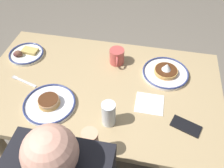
{
  "coord_description": "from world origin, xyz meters",
  "views": [
    {
      "loc": [
        -0.25,
        0.89,
        1.73
      ],
      "look_at": [
        -0.07,
        0.0,
        0.77
      ],
      "focal_mm": 37.59,
      "sensor_mm": 36.0,
      "label": 1
    }
  ],
  "objects_px": {
    "coffee_mug": "(117,56)",
    "cell_phone": "(186,126)",
    "plate_near_main": "(26,54)",
    "plate_far_companion": "(49,103)",
    "paper_napkin": "(149,104)",
    "drinking_glass": "(109,115)",
    "plate_center_pancakes": "(166,72)",
    "fork_near": "(24,81)"
  },
  "relations": [
    {
      "from": "plate_far_companion",
      "to": "coffee_mug",
      "type": "distance_m",
      "value": 0.5
    },
    {
      "from": "coffee_mug",
      "to": "drinking_glass",
      "type": "distance_m",
      "value": 0.45
    },
    {
      "from": "paper_napkin",
      "to": "coffee_mug",
      "type": "bearing_deg",
      "value": -51.53
    },
    {
      "from": "plate_near_main",
      "to": "drinking_glass",
      "type": "height_order",
      "value": "drinking_glass"
    },
    {
      "from": "plate_far_companion",
      "to": "paper_napkin",
      "type": "xyz_separation_m",
      "value": [
        -0.52,
        -0.11,
        -0.01
      ]
    },
    {
      "from": "drinking_glass",
      "to": "fork_near",
      "type": "bearing_deg",
      "value": -17.93
    },
    {
      "from": "cell_phone",
      "to": "paper_napkin",
      "type": "bearing_deg",
      "value": -9.5
    },
    {
      "from": "plate_near_main",
      "to": "cell_phone",
      "type": "distance_m",
      "value": 1.07
    },
    {
      "from": "plate_near_main",
      "to": "fork_near",
      "type": "bearing_deg",
      "value": 112.04
    },
    {
      "from": "plate_near_main",
      "to": "plate_center_pancakes",
      "type": "relative_size",
      "value": 0.8
    },
    {
      "from": "drinking_glass",
      "to": "plate_center_pancakes",
      "type": "bearing_deg",
      "value": -123.33
    },
    {
      "from": "plate_center_pancakes",
      "to": "fork_near",
      "type": "bearing_deg",
      "value": 15.56
    },
    {
      "from": "paper_napkin",
      "to": "cell_phone",
      "type": "bearing_deg",
      "value": 150.28
    },
    {
      "from": "coffee_mug",
      "to": "cell_phone",
      "type": "distance_m",
      "value": 0.58
    },
    {
      "from": "coffee_mug",
      "to": "paper_napkin",
      "type": "relative_size",
      "value": 0.83
    },
    {
      "from": "drinking_glass",
      "to": "plate_far_companion",
      "type": "bearing_deg",
      "value": -7.19
    },
    {
      "from": "coffee_mug",
      "to": "paper_napkin",
      "type": "bearing_deg",
      "value": 128.47
    },
    {
      "from": "plate_center_pancakes",
      "to": "cell_phone",
      "type": "distance_m",
      "value": 0.37
    },
    {
      "from": "drinking_glass",
      "to": "cell_phone",
      "type": "height_order",
      "value": "drinking_glass"
    },
    {
      "from": "coffee_mug",
      "to": "plate_far_companion",
      "type": "bearing_deg",
      "value": 54.81
    },
    {
      "from": "coffee_mug",
      "to": "fork_near",
      "type": "height_order",
      "value": "coffee_mug"
    },
    {
      "from": "plate_center_pancakes",
      "to": "coffee_mug",
      "type": "height_order",
      "value": "coffee_mug"
    },
    {
      "from": "plate_far_companion",
      "to": "paper_napkin",
      "type": "bearing_deg",
      "value": -167.58
    },
    {
      "from": "plate_near_main",
      "to": "coffee_mug",
      "type": "distance_m",
      "value": 0.6
    },
    {
      "from": "plate_center_pancakes",
      "to": "cell_phone",
      "type": "height_order",
      "value": "plate_center_pancakes"
    },
    {
      "from": "plate_center_pancakes",
      "to": "paper_napkin",
      "type": "bearing_deg",
      "value": 73.36
    },
    {
      "from": "drinking_glass",
      "to": "paper_napkin",
      "type": "distance_m",
      "value": 0.25
    },
    {
      "from": "plate_center_pancakes",
      "to": "paper_napkin",
      "type": "xyz_separation_m",
      "value": [
        0.07,
        0.24,
        -0.02
      ]
    },
    {
      "from": "paper_napkin",
      "to": "plate_near_main",
      "type": "bearing_deg",
      "value": -16.49
    },
    {
      "from": "coffee_mug",
      "to": "paper_napkin",
      "type": "xyz_separation_m",
      "value": [
        -0.23,
        0.29,
        -0.05
      ]
    },
    {
      "from": "plate_near_main",
      "to": "plate_center_pancakes",
      "type": "height_order",
      "value": "plate_center_pancakes"
    },
    {
      "from": "plate_center_pancakes",
      "to": "coffee_mug",
      "type": "relative_size",
      "value": 2.23
    },
    {
      "from": "plate_near_main",
      "to": "drinking_glass",
      "type": "distance_m",
      "value": 0.75
    },
    {
      "from": "plate_center_pancakes",
      "to": "cell_phone",
      "type": "relative_size",
      "value": 1.92
    },
    {
      "from": "plate_far_companion",
      "to": "paper_napkin",
      "type": "relative_size",
      "value": 1.86
    },
    {
      "from": "plate_far_companion",
      "to": "fork_near",
      "type": "bearing_deg",
      "value": -32.11
    },
    {
      "from": "plate_near_main",
      "to": "drinking_glass",
      "type": "relative_size",
      "value": 1.6
    },
    {
      "from": "paper_napkin",
      "to": "plate_far_companion",
      "type": "bearing_deg",
      "value": 12.42
    },
    {
      "from": "coffee_mug",
      "to": "drinking_glass",
      "type": "bearing_deg",
      "value": 95.39
    },
    {
      "from": "coffee_mug",
      "to": "cell_phone",
      "type": "relative_size",
      "value": 0.86
    },
    {
      "from": "plate_near_main",
      "to": "plate_far_companion",
      "type": "bearing_deg",
      "value": 130.35
    },
    {
      "from": "plate_near_main",
      "to": "paper_napkin",
      "type": "height_order",
      "value": "plate_near_main"
    }
  ]
}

